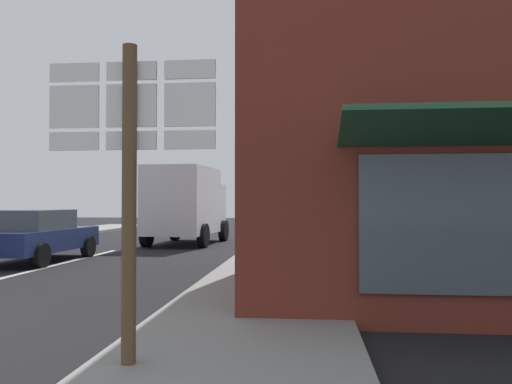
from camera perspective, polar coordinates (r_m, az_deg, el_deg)
The scene contains 7 objects.
ground_plane at distance 16.71m, azimuth -18.06°, elevation -6.88°, with size 80.00×80.00×0.00m, color black.
sidewalk_right at distance 13.34m, azimuth 2.47°, elevation -8.10°, with size 2.73×44.00×0.14m, color gray.
lane_centre_stripe at distance 13.17m, azimuth -25.17°, elevation -8.36°, with size 0.16×12.00×0.01m, color silver.
sedan_far at distance 15.76m, azimuth -23.29°, elevation -4.42°, with size 2.04×4.24×1.47m.
delivery_truck at distance 20.74m, azimuth -7.77°, elevation -1.24°, with size 2.73×5.12×3.05m.
route_sign_post at distance 5.08m, azimuth -13.87°, elevation 2.54°, with size 1.66×0.14×3.20m.
traffic_light_far_right at distance 23.78m, azimuth 1.34°, elevation 1.44°, with size 0.30×0.49×3.74m.
Camera 1 is at (6.70, -5.22, 1.68)m, focal length 35.86 mm.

